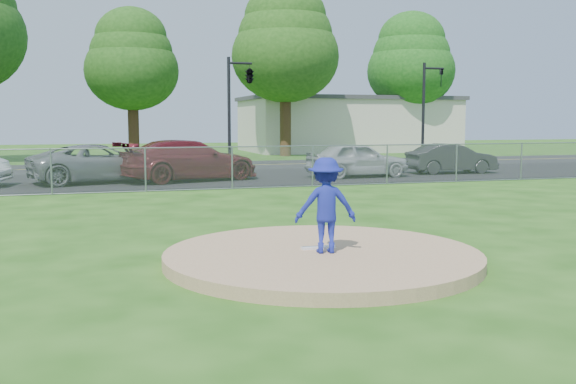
% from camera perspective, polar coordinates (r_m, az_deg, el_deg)
% --- Properties ---
extents(ground, '(120.00, 120.00, 0.00)m').
position_cam_1_polar(ground, '(20.61, -6.52, -0.41)').
color(ground, '#1F4E11').
rests_on(ground, ground).
extents(pitchers_mound, '(5.40, 5.40, 0.20)m').
position_cam_1_polar(pitchers_mound, '(11.04, 3.06, -5.75)').
color(pitchers_mound, tan).
rests_on(pitchers_mound, ground).
extents(pitching_rubber, '(0.60, 0.15, 0.04)m').
position_cam_1_polar(pitching_rubber, '(11.19, 2.71, -4.95)').
color(pitching_rubber, white).
rests_on(pitching_rubber, pitchers_mound).
extents(chain_link_fence, '(40.00, 0.06, 1.50)m').
position_cam_1_polar(chain_link_fence, '(22.50, -7.48, 2.06)').
color(chain_link_fence, gray).
rests_on(chain_link_fence, ground).
extents(parking_lot, '(50.00, 8.00, 0.01)m').
position_cam_1_polar(parking_lot, '(27.00, -9.05, 1.16)').
color(parking_lot, black).
rests_on(parking_lot, ground).
extents(street, '(60.00, 7.00, 0.01)m').
position_cam_1_polar(street, '(34.42, -10.79, 2.23)').
color(street, black).
rests_on(street, ground).
extents(commercial_building, '(16.40, 9.40, 4.30)m').
position_cam_1_polar(commercial_building, '(52.01, 5.28, 6.05)').
color(commercial_building, beige).
rests_on(commercial_building, ground).
extents(tree_center, '(6.16, 6.16, 9.84)m').
position_cam_1_polar(tree_center, '(44.40, -13.72, 11.42)').
color(tree_center, '#3B2215').
rests_on(tree_center, ground).
extents(tree_right, '(7.28, 7.28, 11.63)m').
position_cam_1_polar(tree_right, '(44.32, -0.23, 13.14)').
color(tree_right, '#3B2615').
rests_on(tree_right, ground).
extents(tree_far_right, '(6.72, 6.72, 10.74)m').
position_cam_1_polar(tree_far_right, '(51.19, 10.87, 11.45)').
color(tree_far_right, '#3B2815').
rests_on(tree_far_right, ground).
extents(traffic_signal_center, '(1.42, 2.48, 5.60)m').
position_cam_1_polar(traffic_signal_center, '(33.11, -3.62, 10.15)').
color(traffic_signal_center, black).
rests_on(traffic_signal_center, ground).
extents(traffic_signal_right, '(1.28, 0.20, 5.60)m').
position_cam_1_polar(traffic_signal_right, '(36.82, 12.28, 7.69)').
color(traffic_signal_right, black).
rests_on(traffic_signal_right, ground).
extents(pitcher, '(1.13, 0.77, 1.60)m').
position_cam_1_polar(pitcher, '(10.76, 3.38, -1.19)').
color(pitcher, navy).
rests_on(pitcher, pitchers_mound).
extents(parked_car_gray, '(5.83, 3.82, 1.49)m').
position_cam_1_polar(parked_car_gray, '(26.15, -16.37, 2.46)').
color(parked_car_gray, slate).
rests_on(parked_car_gray, parking_lot).
extents(parked_car_darkred, '(6.08, 3.79, 1.64)m').
position_cam_1_polar(parked_car_darkred, '(26.08, -8.77, 2.81)').
color(parked_car_darkred, maroon).
rests_on(parked_car_darkred, parking_lot).
extents(parked_car_pearl, '(4.46, 1.93, 1.50)m').
position_cam_1_polar(parked_car_pearl, '(27.67, 6.18, 2.90)').
color(parked_car_pearl, '#B4B7B9').
rests_on(parked_car_pearl, parking_lot).
extents(parked_car_charcoal, '(4.16, 1.60, 1.35)m').
position_cam_1_polar(parked_car_charcoal, '(30.44, 14.32, 2.91)').
color(parked_car_charcoal, '#27272A').
rests_on(parked_car_charcoal, parking_lot).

